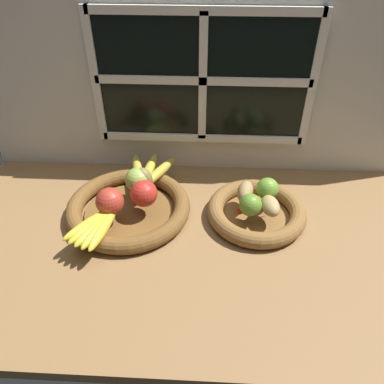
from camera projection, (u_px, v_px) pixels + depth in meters
The scene contains 15 objects.
ground_plane at pixel (198, 226), 108.11cm from camera, with size 140.00×90.00×3.00cm, color olive.
back_wall at pixel (203, 88), 113.63cm from camera, with size 140.00×4.60×55.00cm.
fruit_bowl_left at pixel (129, 208), 108.92cm from camera, with size 35.93×35.93×4.65cm.
fruit_bowl_right at pixel (256, 212), 107.42cm from camera, with size 28.26×28.26×4.65cm.
apple_red_front at pixel (110, 201), 101.17cm from camera, with size 7.68×7.68×7.68cm, color #B73828.
apple_green_back at pixel (138, 180), 109.17cm from camera, with size 7.44×7.44×7.44cm, color #99B74C.
apple_red_right at pixel (144, 193), 104.00cm from camera, with size 7.60×7.60×7.60cm, color red.
pear_brown at pixel (143, 179), 109.52cm from camera, with size 5.25×5.95×7.41cm, color olive.
banana_bunch_front at pixel (97, 225), 97.19cm from camera, with size 12.98×18.14×2.89cm.
banana_bunch_back at pixel (148, 172), 116.30cm from camera, with size 15.83×20.37×2.95cm.
potato_oblong at pixel (245, 192), 106.58cm from camera, with size 8.23×4.46×5.14cm, color #A38451.
potato_small at pixel (270, 206), 101.98cm from camera, with size 7.76×4.87×4.48cm, color tan.
lime_near at pixel (250, 205), 101.15cm from camera, with size 6.23×6.23×6.23cm, color olive.
lime_far at pixel (267, 189), 106.76cm from camera, with size 6.38×6.38×6.38cm, color #6B9E33.
chili_pepper at pixel (259, 207), 104.03cm from camera, with size 1.74×1.74×12.75cm, color red.
Camera 1 is at (2.30, -79.48, 72.42)cm, focal length 35.07 mm.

